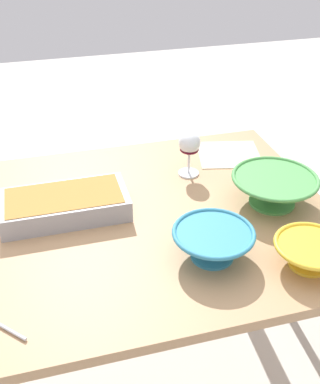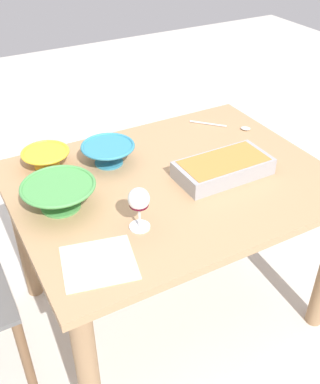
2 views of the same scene
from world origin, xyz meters
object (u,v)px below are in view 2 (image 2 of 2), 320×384
(mixing_bowl, at_px, (59,194))
(serving_spoon, at_px, (231,127))
(wine_glass, at_px, (139,202))
(serving_bowl, at_px, (46,158))
(napkin, at_px, (99,263))
(casserole_dish, at_px, (223,167))
(dining_table, at_px, (172,205))
(small_bowl, at_px, (108,153))

(mixing_bowl, height_order, serving_spoon, mixing_bowl)
(wine_glass, height_order, serving_spoon, wine_glass)
(wine_glass, relative_size, serving_bowl, 0.81)
(mixing_bowl, bearing_deg, wine_glass, 129.14)
(wine_glass, xyz_separation_m, napkin, (0.19, 0.09, -0.10))
(casserole_dish, distance_m, mixing_bowl, 0.63)
(dining_table, height_order, mixing_bowl, mixing_bowl)
(wine_glass, bearing_deg, serving_bowl, -73.68)
(wine_glass, distance_m, serving_bowl, 0.55)
(mixing_bowl, distance_m, small_bowl, 0.33)
(casserole_dish, relative_size, napkin, 1.69)
(casserole_dish, xyz_separation_m, serving_spoon, (-0.27, -0.31, -0.03))
(wine_glass, relative_size, napkin, 0.71)
(mixing_bowl, distance_m, serving_bowl, 0.29)
(napkin, bearing_deg, casserole_dish, -160.18)
(dining_table, distance_m, napkin, 0.53)
(wine_glass, xyz_separation_m, casserole_dish, (-0.43, -0.13, -0.07))
(casserole_dish, relative_size, serving_spoon, 1.68)
(wine_glass, relative_size, mixing_bowl, 0.59)
(dining_table, xyz_separation_m, mixing_bowl, (0.43, -0.04, 0.18))
(mixing_bowl, distance_m, serving_spoon, 0.91)
(wine_glass, xyz_separation_m, small_bowl, (-0.07, -0.43, -0.06))
(mixing_bowl, relative_size, serving_bowl, 1.37)
(dining_table, height_order, small_bowl, small_bowl)
(small_bowl, bearing_deg, serving_bowl, -23.08)
(wine_glass, bearing_deg, casserole_dish, -163.17)
(wine_glass, bearing_deg, serving_spoon, -147.64)
(dining_table, bearing_deg, serving_spoon, -152.23)
(wine_glass, bearing_deg, dining_table, -140.12)
(serving_spoon, bearing_deg, small_bowl, 1.33)
(small_bowl, height_order, serving_spoon, small_bowl)
(mixing_bowl, bearing_deg, serving_spoon, -167.06)
(dining_table, bearing_deg, serving_bowl, -39.22)
(casserole_dish, bearing_deg, mixing_bowl, -9.84)
(serving_spoon, height_order, napkin, serving_spoon)
(dining_table, distance_m, mixing_bowl, 0.47)
(mixing_bowl, xyz_separation_m, napkin, (-0.01, 0.33, -0.05))
(serving_spoon, bearing_deg, serving_bowl, -5.55)
(mixing_bowl, height_order, serving_bowl, mixing_bowl)
(mixing_bowl, height_order, napkin, mixing_bowl)
(dining_table, distance_m, wine_glass, 0.39)
(casserole_dish, height_order, mixing_bowl, mixing_bowl)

